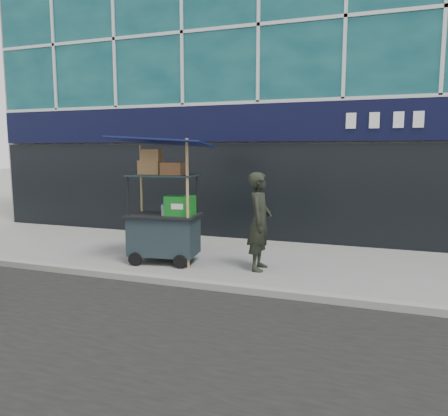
% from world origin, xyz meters
% --- Properties ---
extents(ground, '(80.00, 80.00, 0.00)m').
position_xyz_m(ground, '(0.00, 0.00, 0.00)').
color(ground, slate).
rests_on(ground, ground).
extents(curb, '(80.00, 0.18, 0.12)m').
position_xyz_m(curb, '(0.00, -0.20, 0.06)').
color(curb, gray).
rests_on(curb, ground).
extents(building, '(16.00, 6.20, 12.00)m').
position_xyz_m(building, '(0.00, 6.95, 6.02)').
color(building, gray).
rests_on(building, ground).
extents(vendor_cart, '(2.01, 1.53, 2.52)m').
position_xyz_m(vendor_cart, '(-1.14, 1.10, 0.88)').
color(vendor_cart, black).
rests_on(vendor_cart, ground).
extents(vendor_man, '(0.48, 0.70, 1.84)m').
position_xyz_m(vendor_man, '(0.79, 1.22, 0.92)').
color(vendor_man, black).
rests_on(vendor_man, ground).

